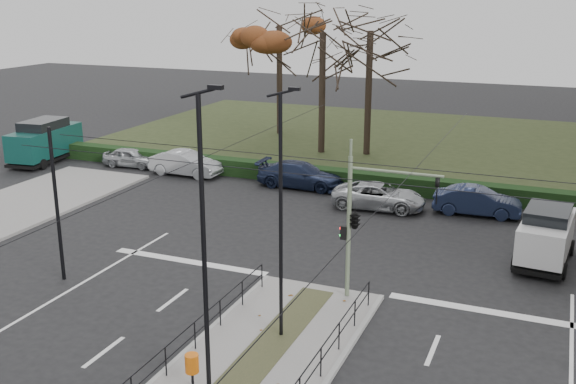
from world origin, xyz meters
name	(u,v)px	position (x,y,z in m)	size (l,w,h in m)	color
ground	(269,351)	(0.00, 0.00, 0.00)	(140.00, 140.00, 0.00)	black
park	(367,138)	(-6.00, 32.00, 0.05)	(38.00, 26.00, 0.10)	#293118
hedge	(304,174)	(-6.00, 18.60, 0.50)	(38.00, 1.00, 1.00)	black
median_railing	(230,364)	(0.00, -2.60, 0.98)	(4.14, 13.24, 0.92)	black
catenary	(289,231)	(0.00, 1.62, 3.42)	(20.00, 34.00, 6.00)	black
traffic_light	(357,218)	(1.41, 4.50, 3.16)	(3.52, 2.02, 5.18)	#67765A
litter_bin	(192,364)	(-1.07, -2.81, 0.85)	(0.39, 0.39, 1.00)	black
streetlamp_median_near	(205,253)	(-0.21, -3.36, 4.47)	(0.71, 0.15, 8.51)	black
streetlamp_median_far	(281,215)	(0.07, 0.87, 4.18)	(0.66, 0.14, 7.95)	black
parked_car_first	(131,157)	(-17.63, 17.91, 0.61)	(1.45, 3.59, 1.22)	#AAAEB2
parked_car_second	(186,163)	(-13.27, 17.42, 0.74)	(1.57, 4.51, 1.49)	#AAAEB2
parked_car_third	(301,175)	(-5.83, 17.62, 0.73)	(2.04, 5.01, 1.46)	#1C2542
parked_car_fourth	(379,196)	(-0.65, 15.45, 0.66)	(2.19, 4.76, 1.32)	#AAAEB2
white_van	(546,234)	(7.56, 10.89, 1.23)	(2.34, 4.54, 2.36)	silver
green_van	(45,140)	(-23.57, 16.92, 1.44)	(2.78, 5.94, 2.80)	#0C3732
rust_tree	(279,25)	(-12.85, 31.05, 8.37)	(9.03, 9.03, 10.89)	black
bare_tree_center	(370,40)	(-4.54, 26.76, 7.74)	(7.04, 7.04, 10.96)	black
bare_tree_near	(323,42)	(-7.61, 26.13, 7.62)	(6.05, 6.05, 10.79)	black
parked_car_fifth	(477,201)	(4.17, 16.29, 0.71)	(1.49, 4.29, 1.41)	#1C2542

